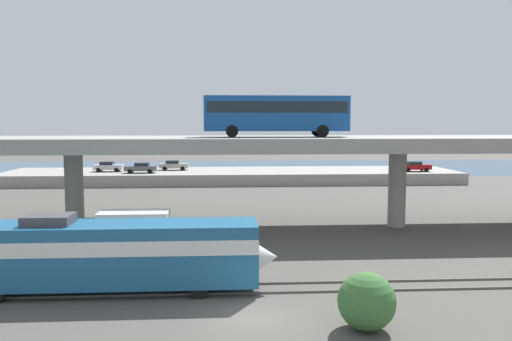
{
  "coord_description": "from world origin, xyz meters",
  "views": [
    {
      "loc": [
        -1.19,
        -22.82,
        8.95
      ],
      "look_at": [
        1.76,
        25.01,
        4.44
      ],
      "focal_mm": 35.98,
      "sensor_mm": 36.0,
      "label": 1
    }
  ],
  "objects_px": {
    "parked_car_1": "(174,165)",
    "train_locomotive": "(119,251)",
    "parked_car_0": "(108,166)",
    "transit_bus_on_overpass": "(276,112)",
    "parked_car_2": "(141,168)",
    "service_truck_east": "(121,232)",
    "parked_car_3": "(415,166)"
  },
  "relations": [
    {
      "from": "parked_car_0",
      "to": "transit_bus_on_overpass",
      "type": "bearing_deg",
      "value": -57.72
    },
    {
      "from": "parked_car_2",
      "to": "service_truck_east",
      "type": "bearing_deg",
      "value": 97.24
    },
    {
      "from": "service_truck_east",
      "to": "parked_car_2",
      "type": "distance_m",
      "value": 40.98
    },
    {
      "from": "transit_bus_on_overpass",
      "to": "parked_car_2",
      "type": "xyz_separation_m",
      "value": [
        -16.43,
        31.83,
        -7.37
      ]
    },
    {
      "from": "parked_car_2",
      "to": "parked_car_3",
      "type": "bearing_deg",
      "value": 179.78
    },
    {
      "from": "parked_car_0",
      "to": "parked_car_3",
      "type": "bearing_deg",
      "value": -3.21
    },
    {
      "from": "transit_bus_on_overpass",
      "to": "parked_car_0",
      "type": "distance_m",
      "value": 41.16
    },
    {
      "from": "parked_car_1",
      "to": "parked_car_2",
      "type": "xyz_separation_m",
      "value": [
        -4.31,
        -4.26,
        0.0
      ]
    },
    {
      "from": "train_locomotive",
      "to": "parked_car_3",
      "type": "xyz_separation_m",
      "value": [
        33.97,
        47.81,
        0.22
      ]
    },
    {
      "from": "train_locomotive",
      "to": "transit_bus_on_overpass",
      "type": "distance_m",
      "value": 20.4
    },
    {
      "from": "service_truck_east",
      "to": "parked_car_0",
      "type": "bearing_deg",
      "value": -76.47
    },
    {
      "from": "parked_car_0",
      "to": "train_locomotive",
      "type": "bearing_deg",
      "value": -76.88
    },
    {
      "from": "transit_bus_on_overpass",
      "to": "parked_car_2",
      "type": "bearing_deg",
      "value": -62.7
    },
    {
      "from": "service_truck_east",
      "to": "parked_car_3",
      "type": "xyz_separation_m",
      "value": [
        35.34,
        40.49,
        0.78
      ]
    },
    {
      "from": "parked_car_3",
      "to": "parked_car_1",
      "type": "bearing_deg",
      "value": 173.05
    },
    {
      "from": "transit_bus_on_overpass",
      "to": "train_locomotive",
      "type": "bearing_deg",
      "value": 58.52
    },
    {
      "from": "parked_car_0",
      "to": "parked_car_2",
      "type": "height_order",
      "value": "same"
    },
    {
      "from": "parked_car_1",
      "to": "train_locomotive",
      "type": "bearing_deg",
      "value": -87.56
    },
    {
      "from": "parked_car_0",
      "to": "parked_car_2",
      "type": "xyz_separation_m",
      "value": [
        5.2,
        -2.41,
        0.0
      ]
    },
    {
      "from": "transit_bus_on_overpass",
      "to": "parked_car_0",
      "type": "relative_size",
      "value": 2.85
    },
    {
      "from": "train_locomotive",
      "to": "parked_car_0",
      "type": "bearing_deg",
      "value": 103.12
    },
    {
      "from": "parked_car_0",
      "to": "parked_car_3",
      "type": "xyz_separation_m",
      "value": [
        45.7,
        -2.56,
        0.0
      ]
    },
    {
      "from": "train_locomotive",
      "to": "parked_car_1",
      "type": "relative_size",
      "value": 3.96
    },
    {
      "from": "train_locomotive",
      "to": "parked_car_0",
      "type": "xyz_separation_m",
      "value": [
        -11.74,
        50.37,
        0.22
      ]
    },
    {
      "from": "transit_bus_on_overpass",
      "to": "service_truck_east",
      "type": "relative_size",
      "value": 1.76
    },
    {
      "from": "parked_car_0",
      "to": "service_truck_east",
      "type": "bearing_deg",
      "value": -76.47
    },
    {
      "from": "parked_car_1",
      "to": "parked_car_3",
      "type": "height_order",
      "value": "same"
    },
    {
      "from": "transit_bus_on_overpass",
      "to": "parked_car_3",
      "type": "distance_m",
      "value": 40.46
    },
    {
      "from": "train_locomotive",
      "to": "parked_car_1",
      "type": "xyz_separation_m",
      "value": [
        -2.23,
        52.23,
        0.22
      ]
    },
    {
      "from": "transit_bus_on_overpass",
      "to": "parked_car_3",
      "type": "height_order",
      "value": "transit_bus_on_overpass"
    },
    {
      "from": "parked_car_1",
      "to": "parked_car_2",
      "type": "distance_m",
      "value": 6.06
    },
    {
      "from": "parked_car_0",
      "to": "parked_car_2",
      "type": "bearing_deg",
      "value": -24.84
    }
  ]
}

